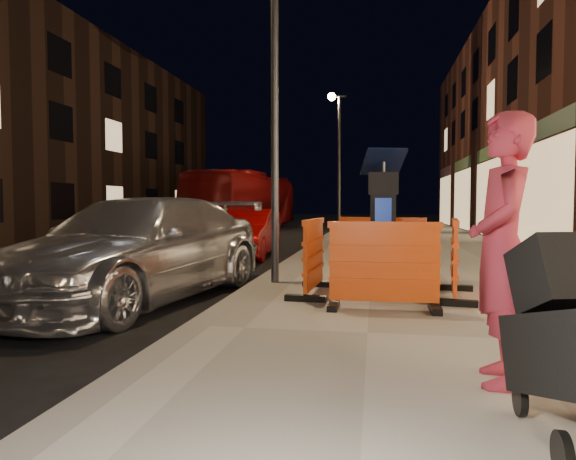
% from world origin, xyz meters
% --- Properties ---
extents(ground_plane, '(120.00, 120.00, 0.00)m').
position_xyz_m(ground_plane, '(0.00, 0.00, 0.00)').
color(ground_plane, black).
rests_on(ground_plane, ground).
extents(sidewalk, '(6.00, 60.00, 0.15)m').
position_xyz_m(sidewalk, '(3.00, 0.00, 0.07)').
color(sidewalk, gray).
rests_on(sidewalk, ground).
extents(kerb, '(0.30, 60.00, 0.15)m').
position_xyz_m(kerb, '(0.00, 0.00, 0.07)').
color(kerb, slate).
rests_on(kerb, ground).
extents(parking_kiosk, '(0.65, 0.65, 1.89)m').
position_xyz_m(parking_kiosk, '(1.93, 2.10, 1.09)').
color(parking_kiosk, black).
rests_on(parking_kiosk, sidewalk).
extents(barrier_front, '(1.35, 0.56, 1.05)m').
position_xyz_m(barrier_front, '(1.93, 1.15, 0.68)').
color(barrier_front, '#E44A11').
rests_on(barrier_front, sidewalk).
extents(barrier_back, '(1.42, 0.75, 1.05)m').
position_xyz_m(barrier_back, '(1.93, 3.05, 0.68)').
color(barrier_back, '#E44A11').
rests_on(barrier_back, sidewalk).
extents(barrier_kerbside, '(0.63, 1.38, 1.05)m').
position_xyz_m(barrier_kerbside, '(0.98, 2.10, 0.68)').
color(barrier_kerbside, '#E44A11').
rests_on(barrier_kerbside, sidewalk).
extents(barrier_bldgside, '(0.72, 1.41, 1.05)m').
position_xyz_m(barrier_bldgside, '(2.88, 2.10, 0.68)').
color(barrier_bldgside, '#E44A11').
rests_on(barrier_bldgside, sidewalk).
extents(car_silver, '(2.99, 5.50, 1.51)m').
position_xyz_m(car_silver, '(-1.59, 1.96, 0.00)').
color(car_silver, silver).
rests_on(car_silver, ground).
extents(car_red, '(1.55, 3.90, 1.26)m').
position_xyz_m(car_red, '(-1.50, 7.97, 0.00)').
color(car_red, '#900708').
rests_on(car_red, ground).
extents(bus_doubledecker, '(3.57, 11.10, 3.04)m').
position_xyz_m(bus_doubledecker, '(-4.98, 21.51, 0.00)').
color(bus_doubledecker, maroon).
rests_on(bus_doubledecker, ground).
extents(man, '(0.51, 0.73, 1.91)m').
position_xyz_m(man, '(2.70, -1.26, 1.10)').
color(man, '#A62939').
rests_on(man, sidewalk).
extents(street_lamp_mid, '(0.12, 0.12, 6.00)m').
position_xyz_m(street_lamp_mid, '(0.25, 3.00, 3.15)').
color(street_lamp_mid, '#3F3F44').
rests_on(street_lamp_mid, sidewalk).
extents(street_lamp_far, '(0.12, 0.12, 6.00)m').
position_xyz_m(street_lamp_far, '(0.25, 18.00, 3.15)').
color(street_lamp_far, '#3F3F44').
rests_on(street_lamp_far, sidewalk).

